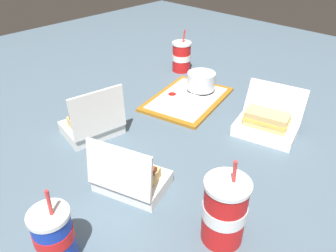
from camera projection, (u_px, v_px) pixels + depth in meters
The scene contains 12 objects.
ground_plane at pixel (167, 146), 1.09m from camera, with size 3.20×3.20×0.00m, color #4C6070.
food_tray at pixel (187, 99), 1.36m from camera, with size 0.42×0.33×0.01m.
cake_container at pixel (201, 82), 1.39m from camera, with size 0.12×0.12×0.08m.
ketchup_cup at pixel (172, 96), 1.33m from camera, with size 0.04×0.04×0.02m.
napkin_stack at pixel (192, 101), 1.33m from camera, with size 0.10×0.10×0.00m, color white.
plastic_fork at pixel (171, 98), 1.34m from camera, with size 0.11×0.01×0.01m, color white.
clamshell_hotdog_center at pixel (131, 177), 0.90m from camera, with size 0.19×0.22×0.17m.
clamshell_sandwich_left at pixel (266, 124), 1.13m from camera, with size 0.22×0.24×0.15m.
clamshell_hotdog_front at pixel (92, 123), 1.13m from camera, with size 0.21×0.19×0.19m.
soda_cup_corner at pixel (54, 237), 0.69m from camera, with size 0.09×0.09×0.21m.
soda_cup_left at pixel (181, 57), 1.59m from camera, with size 0.09×0.09×0.20m.
soda_cup_front at pixel (224, 211), 0.73m from camera, with size 0.10×0.10×0.23m.
Camera 1 is at (-0.64, -0.61, 0.64)m, focal length 35.00 mm.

